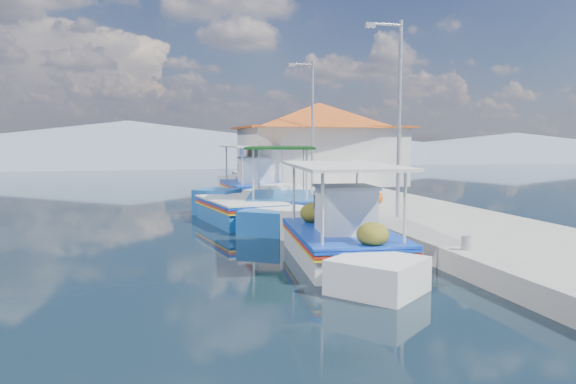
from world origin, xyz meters
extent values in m
plane|color=black|center=(0.00, 0.00, 0.00)|extent=(160.00, 160.00, 0.00)
cube|color=#A19E96|center=(5.90, 6.00, 0.25)|extent=(5.00, 44.00, 0.50)
cylinder|color=#A5A8AD|center=(3.80, -3.00, 0.65)|extent=(0.20, 0.20, 0.30)
cylinder|color=#A5A8AD|center=(3.80, 2.00, 0.65)|extent=(0.20, 0.20, 0.30)
cylinder|color=#A5A8AD|center=(3.80, 8.00, 0.65)|extent=(0.20, 0.20, 0.30)
cylinder|color=#A5A8AD|center=(3.80, 14.00, 0.65)|extent=(0.20, 0.20, 0.30)
cube|color=silver|center=(1.58, -1.21, 0.22)|extent=(2.64, 4.53, 0.95)
cube|color=silver|center=(1.28, 1.63, 0.34)|extent=(2.22, 2.22, 1.05)
cube|color=silver|center=(1.87, -3.98, 0.22)|extent=(2.16, 2.16, 0.90)
cube|color=#0E3BBD|center=(1.58, -1.21, 0.66)|extent=(2.72, 4.67, 0.06)
cube|color=red|center=(1.58, -1.21, 0.58)|extent=(2.72, 4.67, 0.05)
cube|color=yellow|center=(1.58, -1.21, 0.51)|extent=(2.72, 4.67, 0.04)
cube|color=#0E3BBD|center=(1.58, -1.21, 0.73)|extent=(2.73, 4.63, 0.05)
cube|color=brown|center=(1.58, -1.21, 0.70)|extent=(2.45, 4.43, 0.05)
cube|color=silver|center=(1.61, -1.51, 1.25)|extent=(1.34, 1.42, 1.10)
cube|color=silver|center=(1.61, -1.51, 1.81)|extent=(1.46, 1.53, 0.06)
cylinder|color=beige|center=(0.52, 0.50, 1.50)|extent=(0.07, 0.07, 1.60)
cylinder|color=beige|center=(2.26, 0.68, 1.50)|extent=(0.07, 0.07, 1.60)
cylinder|color=beige|center=(0.90, -3.11, 1.50)|extent=(0.07, 0.07, 1.60)
cylinder|color=beige|center=(2.64, -2.93, 1.50)|extent=(0.07, 0.07, 1.60)
cube|color=silver|center=(1.58, -1.21, 2.29)|extent=(2.75, 4.54, 0.07)
ellipsoid|color=#4C5115|center=(1.04, 0.13, 0.98)|extent=(0.76, 0.83, 0.57)
ellipsoid|color=#4C5115|center=(1.68, 0.70, 0.94)|extent=(0.64, 0.70, 0.48)
ellipsoid|color=#4C5115|center=(1.97, -2.98, 0.95)|extent=(0.68, 0.75, 0.51)
sphere|color=#FF5E08|center=(2.51, -0.51, 1.45)|extent=(0.40, 0.40, 0.40)
cube|color=silver|center=(1.89, 6.22, 0.25)|extent=(3.27, 4.67, 1.08)
cube|color=silver|center=(1.18, 8.97, 0.39)|extent=(2.24, 2.24, 1.20)
cube|color=silver|center=(2.59, 3.55, 0.25)|extent=(2.18, 2.18, 1.02)
cube|color=#0E3BBD|center=(1.89, 6.22, 0.75)|extent=(3.37, 4.81, 0.07)
cube|color=red|center=(1.89, 6.22, 0.66)|extent=(3.37, 4.81, 0.06)
cube|color=yellow|center=(1.89, 6.22, 0.58)|extent=(3.37, 4.81, 0.05)
cube|color=#1C5DAB|center=(1.89, 6.22, 0.83)|extent=(3.38, 4.78, 0.06)
cube|color=brown|center=(1.89, 6.22, 0.80)|extent=(3.07, 4.55, 0.06)
cylinder|color=beige|center=(0.56, 7.71, 1.71)|extent=(0.08, 0.08, 1.82)
cylinder|color=beige|center=(2.33, 8.17, 1.71)|extent=(0.08, 0.08, 1.82)
cylinder|color=beige|center=(1.46, 4.26, 1.71)|extent=(0.08, 0.08, 1.82)
cylinder|color=beige|center=(3.23, 4.72, 1.71)|extent=(0.08, 0.08, 1.82)
cube|color=#0A360F|center=(1.89, 6.22, 2.62)|extent=(3.38, 4.70, 0.08)
cube|color=#1C5DAB|center=(0.18, 5.36, 0.25)|extent=(2.67, 4.14, 1.07)
cube|color=#1C5DAB|center=(0.63, 7.89, 0.38)|extent=(2.03, 2.03, 1.18)
cube|color=#1C5DAB|center=(-0.26, 2.91, 0.25)|extent=(1.97, 1.97, 1.01)
cube|color=#0E3BBD|center=(0.18, 5.36, 0.74)|extent=(2.75, 4.26, 0.07)
cube|color=red|center=(0.18, 5.36, 0.65)|extent=(2.75, 4.26, 0.06)
cube|color=yellow|center=(0.18, 5.36, 0.57)|extent=(2.75, 4.26, 0.05)
cube|color=silver|center=(0.18, 5.36, 0.82)|extent=(2.76, 4.23, 0.06)
cube|color=brown|center=(0.18, 5.36, 0.79)|extent=(2.50, 4.03, 0.06)
cube|color=silver|center=(2.06, 12.54, 0.25)|extent=(2.55, 4.62, 1.07)
cube|color=silver|center=(2.20, 15.56, 0.38)|extent=(2.40, 2.40, 1.18)
cube|color=silver|center=(1.94, 9.63, 0.25)|extent=(2.33, 2.33, 1.01)
cube|color=#0E3BBD|center=(2.06, 12.54, 0.74)|extent=(2.63, 4.76, 0.07)
cube|color=red|center=(2.06, 12.54, 0.65)|extent=(2.63, 4.76, 0.06)
cube|color=yellow|center=(2.06, 12.54, 0.57)|extent=(2.63, 4.76, 0.04)
cube|color=#0E3BBD|center=(2.06, 12.54, 0.82)|extent=(2.65, 4.72, 0.06)
cube|color=brown|center=(2.06, 12.54, 0.79)|extent=(2.36, 4.52, 0.06)
cube|color=silver|center=(2.05, 12.21, 1.40)|extent=(1.36, 1.51, 1.23)
cube|color=silver|center=(2.05, 12.21, 2.04)|extent=(1.48, 1.63, 0.07)
cylinder|color=beige|center=(1.21, 14.48, 1.68)|extent=(0.08, 0.08, 1.80)
cylinder|color=beige|center=(3.09, 14.40, 1.68)|extent=(0.08, 0.08, 1.80)
cylinder|color=beige|center=(1.04, 10.69, 1.68)|extent=(0.08, 0.08, 1.80)
cylinder|color=beige|center=(2.92, 10.61, 1.68)|extent=(0.08, 0.08, 1.80)
cube|color=silver|center=(2.06, 12.54, 2.58)|extent=(2.67, 4.63, 0.08)
cube|color=silver|center=(6.20, 15.00, 2.00)|extent=(8.00, 6.00, 3.00)
cube|color=#C45D1B|center=(6.20, 15.00, 3.55)|extent=(8.64, 6.48, 0.10)
pyramid|color=#C45D1B|center=(6.20, 15.00, 4.20)|extent=(10.49, 10.49, 1.40)
cube|color=brown|center=(2.22, 14.00, 1.50)|extent=(0.06, 1.00, 2.00)
cube|color=#0E3BBD|center=(2.22, 16.50, 2.10)|extent=(0.06, 1.20, 0.90)
cylinder|color=#A5A8AD|center=(4.60, 2.00, 3.50)|extent=(0.12, 0.12, 6.00)
cylinder|color=#A5A8AD|center=(4.10, 2.00, 6.35)|extent=(1.00, 0.08, 0.08)
cube|color=#A5A8AD|center=(3.60, 2.00, 6.30)|extent=(0.30, 0.14, 0.14)
cylinder|color=#A5A8AD|center=(4.60, 11.00, 3.50)|extent=(0.12, 0.12, 6.00)
cylinder|color=#A5A8AD|center=(4.10, 11.00, 6.35)|extent=(1.00, 0.08, 0.08)
cube|color=#A5A8AD|center=(3.60, 11.00, 6.30)|extent=(0.30, 0.14, 0.14)
cone|color=slate|center=(-5.00, 56.00, 2.45)|extent=(96.00, 96.00, 5.50)
cone|color=slate|center=(25.00, 56.00, 1.60)|extent=(76.80, 76.80, 3.80)
cone|color=slate|center=(50.00, 56.00, 1.80)|extent=(89.60, 89.60, 4.20)
camera|label=1|loc=(-2.93, -13.38, 2.92)|focal=33.91mm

